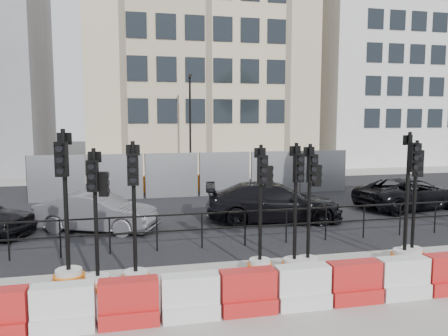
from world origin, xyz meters
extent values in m
plane|color=#51514C|center=(0.00, 0.00, 0.00)|extent=(120.00, 120.00, 0.00)
cube|color=gray|center=(0.00, -3.00, 0.01)|extent=(40.00, 6.00, 0.02)
cube|color=black|center=(0.00, 7.00, 0.01)|extent=(40.00, 14.00, 0.03)
cube|color=gray|center=(0.00, 16.00, 0.01)|extent=(40.00, 4.00, 0.02)
cube|color=beige|center=(2.00, 22.00, 9.00)|extent=(15.00, 10.00, 18.00)
cube|color=silver|center=(17.00, 22.00, 8.00)|extent=(12.00, 9.00, 16.00)
cylinder|color=black|center=(-6.00, 1.20, 0.50)|extent=(0.04, 0.04, 1.00)
cylinder|color=black|center=(-4.80, 1.20, 0.50)|extent=(0.04, 0.04, 1.00)
cylinder|color=black|center=(-3.60, 1.20, 0.50)|extent=(0.04, 0.04, 1.00)
cylinder|color=black|center=(-2.40, 1.20, 0.50)|extent=(0.04, 0.04, 1.00)
cylinder|color=black|center=(-1.20, 1.20, 0.50)|extent=(0.04, 0.04, 1.00)
cylinder|color=black|center=(0.00, 1.20, 0.50)|extent=(0.04, 0.04, 1.00)
cylinder|color=black|center=(1.20, 1.20, 0.50)|extent=(0.04, 0.04, 1.00)
cylinder|color=black|center=(2.40, 1.20, 0.50)|extent=(0.04, 0.04, 1.00)
cylinder|color=black|center=(3.60, 1.20, 0.50)|extent=(0.04, 0.04, 1.00)
cylinder|color=black|center=(4.80, 1.20, 0.50)|extent=(0.04, 0.04, 1.00)
cylinder|color=black|center=(6.00, 1.20, 0.50)|extent=(0.04, 0.04, 1.00)
cube|color=black|center=(0.00, 1.20, 0.98)|extent=(18.00, 0.04, 0.04)
cube|color=black|center=(0.00, 1.20, 0.55)|extent=(18.00, 0.04, 0.04)
cube|color=gray|center=(-6.00, 9.00, 1.00)|extent=(2.30, 0.05, 2.00)
cylinder|color=black|center=(-7.15, 9.00, 1.00)|extent=(0.05, 0.05, 2.00)
cube|color=gray|center=(-3.60, 9.00, 1.00)|extent=(2.30, 0.05, 2.00)
cylinder|color=black|center=(-4.75, 9.00, 1.00)|extent=(0.05, 0.05, 2.00)
cube|color=gray|center=(-1.20, 9.00, 1.00)|extent=(2.30, 0.05, 2.00)
cylinder|color=black|center=(-2.35, 9.00, 1.00)|extent=(0.05, 0.05, 2.00)
cube|color=gray|center=(1.20, 9.00, 1.00)|extent=(2.30, 0.05, 2.00)
cylinder|color=black|center=(0.05, 9.00, 1.00)|extent=(0.05, 0.05, 2.00)
cube|color=gray|center=(3.60, 9.00, 1.00)|extent=(2.30, 0.05, 2.00)
cylinder|color=black|center=(2.45, 9.00, 1.00)|extent=(0.05, 0.05, 2.00)
cube|color=gray|center=(6.00, 9.00, 1.00)|extent=(2.30, 0.05, 2.00)
cylinder|color=black|center=(4.85, 9.00, 1.00)|extent=(0.05, 0.05, 2.00)
cube|color=orange|center=(-4.00, 10.50, 0.40)|extent=(1.00, 0.40, 0.80)
cube|color=orange|center=(-2.00, 10.50, 0.40)|extent=(1.00, 0.40, 0.80)
cube|color=orange|center=(0.00, 10.50, 0.40)|extent=(1.00, 0.40, 0.80)
cube|color=orange|center=(2.00, 10.50, 0.40)|extent=(1.00, 0.40, 0.80)
cylinder|color=black|center=(0.50, 15.00, 3.00)|extent=(0.12, 0.12, 6.00)
cube|color=black|center=(0.50, 14.75, 5.90)|extent=(0.12, 0.50, 0.12)
cube|color=white|center=(-4.20, -2.80, 0.15)|extent=(1.00, 0.50, 0.30)
cube|color=white|center=(-4.20, -2.80, 0.55)|extent=(1.00, 0.35, 0.50)
cube|color=red|center=(-3.15, -2.80, 0.15)|extent=(1.00, 0.50, 0.30)
cube|color=red|center=(-3.15, -2.80, 0.55)|extent=(1.00, 0.35, 0.50)
cube|color=white|center=(-2.10, -2.80, 0.15)|extent=(1.00, 0.50, 0.30)
cube|color=white|center=(-2.10, -2.80, 0.55)|extent=(1.00, 0.35, 0.50)
cube|color=red|center=(-1.05, -2.80, 0.15)|extent=(1.00, 0.50, 0.30)
cube|color=red|center=(-1.05, -2.80, 0.55)|extent=(1.00, 0.35, 0.50)
cube|color=white|center=(0.00, -2.80, 0.15)|extent=(1.00, 0.50, 0.30)
cube|color=white|center=(0.00, -2.80, 0.55)|extent=(1.00, 0.35, 0.50)
cube|color=red|center=(1.05, -2.80, 0.15)|extent=(1.00, 0.50, 0.30)
cube|color=red|center=(1.05, -2.80, 0.55)|extent=(1.00, 0.35, 0.50)
cube|color=white|center=(2.10, -2.80, 0.15)|extent=(1.00, 0.50, 0.30)
cube|color=white|center=(2.10, -2.80, 0.55)|extent=(1.00, 0.35, 0.50)
cube|color=red|center=(3.15, -2.80, 0.15)|extent=(1.00, 0.50, 0.30)
cylinder|color=white|center=(-4.36, -0.86, 0.20)|extent=(0.54, 0.54, 0.40)
torus|color=orange|center=(-4.36, -0.86, 0.12)|extent=(0.65, 0.65, 0.05)
torus|color=orange|center=(-4.36, -0.86, 0.20)|extent=(0.65, 0.65, 0.05)
torus|color=orange|center=(-4.36, -0.86, 0.28)|extent=(0.65, 0.65, 0.05)
cylinder|color=black|center=(-4.36, -0.86, 1.80)|extent=(0.09, 0.09, 3.00)
cube|color=black|center=(-4.39, -0.98, 2.70)|extent=(0.27, 0.20, 0.70)
cylinder|color=black|center=(-4.41, -1.05, 2.48)|extent=(0.16, 0.09, 0.15)
cylinder|color=black|center=(-4.41, -1.05, 2.70)|extent=(0.16, 0.09, 0.15)
cylinder|color=black|center=(-4.41, -1.05, 2.92)|extent=(0.16, 0.09, 0.15)
cube|color=black|center=(-4.34, -0.80, 3.10)|extent=(0.30, 0.11, 0.24)
cylinder|color=white|center=(-3.75, -1.24, 0.18)|extent=(0.48, 0.48, 0.36)
torus|color=orange|center=(-3.75, -1.24, 0.11)|extent=(0.58, 0.58, 0.04)
torus|color=orange|center=(-3.75, -1.24, 0.18)|extent=(0.58, 0.58, 0.04)
torus|color=orange|center=(-3.75, -1.24, 0.25)|extent=(0.58, 0.58, 0.04)
cylinder|color=black|center=(-3.75, -1.24, 1.60)|extent=(0.08, 0.08, 2.67)
cube|color=black|center=(-3.78, -1.34, 2.40)|extent=(0.24, 0.17, 0.62)
cylinder|color=black|center=(-3.80, -1.41, 2.20)|extent=(0.14, 0.07, 0.13)
cylinder|color=black|center=(-3.80, -1.41, 2.40)|extent=(0.14, 0.07, 0.13)
cylinder|color=black|center=(-3.80, -1.41, 2.59)|extent=(0.14, 0.07, 0.13)
cube|color=black|center=(-3.74, -1.19, 2.75)|extent=(0.27, 0.09, 0.21)
cube|color=black|center=(-3.58, -1.28, 2.22)|extent=(0.20, 0.15, 0.49)
cylinder|color=white|center=(-3.00, -1.18, 0.19)|extent=(0.50, 0.50, 0.37)
torus|color=orange|center=(-3.00, -1.18, 0.11)|extent=(0.60, 0.60, 0.05)
torus|color=orange|center=(-3.00, -1.18, 0.19)|extent=(0.60, 0.60, 0.05)
torus|color=orange|center=(-3.00, -1.18, 0.26)|extent=(0.60, 0.60, 0.05)
cylinder|color=black|center=(-3.00, -1.18, 1.67)|extent=(0.08, 0.08, 2.78)
cube|color=black|center=(-3.01, -1.29, 2.50)|extent=(0.23, 0.14, 0.65)
cylinder|color=black|center=(-3.01, -1.36, 2.30)|extent=(0.14, 0.06, 0.14)
cylinder|color=black|center=(-3.01, -1.36, 2.50)|extent=(0.14, 0.06, 0.14)
cylinder|color=black|center=(-3.01, -1.36, 2.71)|extent=(0.14, 0.06, 0.14)
cube|color=black|center=(-3.00, -1.12, 2.87)|extent=(0.28, 0.05, 0.22)
cylinder|color=white|center=(-0.25, -0.98, 0.18)|extent=(0.48, 0.48, 0.36)
torus|color=orange|center=(-0.25, -0.98, 0.11)|extent=(0.58, 0.58, 0.04)
torus|color=orange|center=(-0.25, -0.98, 0.18)|extent=(0.58, 0.58, 0.04)
torus|color=orange|center=(-0.25, -0.98, 0.25)|extent=(0.58, 0.58, 0.04)
cylinder|color=black|center=(-0.25, -0.98, 1.60)|extent=(0.08, 0.08, 2.67)
cube|color=black|center=(-0.25, -1.09, 2.40)|extent=(0.22, 0.14, 0.62)
cylinder|color=black|center=(-0.24, -1.16, 2.21)|extent=(0.14, 0.05, 0.13)
cylinder|color=black|center=(-0.24, -1.16, 2.40)|extent=(0.14, 0.05, 0.13)
cylinder|color=black|center=(-0.24, -1.16, 2.60)|extent=(0.14, 0.05, 0.13)
cube|color=black|center=(-0.26, -0.93, 2.76)|extent=(0.27, 0.05, 0.21)
cube|color=black|center=(-0.08, -0.97, 2.22)|extent=(0.19, 0.13, 0.49)
cylinder|color=white|center=(0.51, -1.13, 0.18)|extent=(0.49, 0.49, 0.36)
torus|color=orange|center=(0.51, -1.13, 0.11)|extent=(0.59, 0.59, 0.05)
torus|color=orange|center=(0.51, -1.13, 0.18)|extent=(0.59, 0.59, 0.05)
torus|color=orange|center=(0.51, -1.13, 0.25)|extent=(0.59, 0.59, 0.05)
cylinder|color=black|center=(0.51, -1.13, 1.62)|extent=(0.08, 0.08, 2.71)
cube|color=black|center=(0.53, -1.24, 2.44)|extent=(0.23, 0.16, 0.63)
cylinder|color=black|center=(0.54, -1.31, 2.24)|extent=(0.14, 0.06, 0.14)
cylinder|color=black|center=(0.54, -1.31, 2.44)|extent=(0.14, 0.06, 0.14)
cylinder|color=black|center=(0.54, -1.31, 2.63)|extent=(0.14, 0.06, 0.14)
cube|color=black|center=(0.50, -1.07, 2.80)|extent=(0.27, 0.07, 0.22)
cylinder|color=white|center=(0.85, -1.10, 0.18)|extent=(0.48, 0.48, 0.36)
torus|color=orange|center=(0.85, -1.10, 0.11)|extent=(0.58, 0.58, 0.04)
torus|color=orange|center=(0.85, -1.10, 0.18)|extent=(0.58, 0.58, 0.04)
torus|color=orange|center=(0.85, -1.10, 0.25)|extent=(0.58, 0.58, 0.04)
cylinder|color=black|center=(0.85, -1.10, 1.61)|extent=(0.08, 0.08, 2.68)
cube|color=black|center=(0.86, -1.21, 2.41)|extent=(0.23, 0.15, 0.63)
cylinder|color=black|center=(0.87, -1.28, 2.22)|extent=(0.14, 0.06, 0.13)
cylinder|color=black|center=(0.87, -1.28, 2.41)|extent=(0.14, 0.06, 0.13)
cylinder|color=black|center=(0.87, -1.28, 2.61)|extent=(0.14, 0.06, 0.13)
cube|color=black|center=(0.84, -1.05, 2.77)|extent=(0.27, 0.05, 0.21)
cube|color=black|center=(1.03, -1.08, 2.23)|extent=(0.19, 0.13, 0.49)
cylinder|color=white|center=(3.30, -1.16, 0.19)|extent=(0.52, 0.52, 0.39)
torus|color=orange|center=(3.30, -1.16, 0.12)|extent=(0.63, 0.63, 0.05)
torus|color=orange|center=(3.30, -1.16, 0.19)|extent=(0.63, 0.63, 0.05)
torus|color=orange|center=(3.30, -1.16, 0.27)|extent=(0.63, 0.63, 0.05)
cylinder|color=black|center=(3.30, -1.16, 1.75)|extent=(0.09, 0.09, 2.91)
cube|color=black|center=(3.33, -1.27, 2.62)|extent=(0.26, 0.19, 0.68)
cylinder|color=black|center=(3.34, -1.35, 2.40)|extent=(0.15, 0.08, 0.15)
cylinder|color=black|center=(3.34, -1.35, 2.62)|extent=(0.15, 0.08, 0.15)
cylinder|color=black|center=(3.34, -1.35, 2.83)|extent=(0.15, 0.08, 0.15)
cube|color=black|center=(3.29, -1.10, 3.01)|extent=(0.29, 0.09, 0.23)
cylinder|color=white|center=(3.65, -0.96, 0.18)|extent=(0.49, 0.49, 0.36)
torus|color=orange|center=(3.65, -0.96, 0.11)|extent=(0.59, 0.59, 0.05)
torus|color=orange|center=(3.65, -0.96, 0.18)|extent=(0.59, 0.59, 0.05)
torus|color=orange|center=(3.65, -0.96, 0.25)|extent=(0.59, 0.59, 0.05)
cylinder|color=black|center=(3.65, -0.96, 1.63)|extent=(0.08, 0.08, 2.72)
cube|color=black|center=(3.62, -1.07, 2.45)|extent=(0.24, 0.17, 0.63)
cylinder|color=black|center=(3.61, -1.14, 2.25)|extent=(0.14, 0.08, 0.14)
cylinder|color=black|center=(3.61, -1.14, 2.45)|extent=(0.14, 0.08, 0.14)
cylinder|color=black|center=(3.61, -1.14, 2.65)|extent=(0.14, 0.08, 0.14)
cube|color=black|center=(3.66, -0.91, 2.81)|extent=(0.27, 0.09, 0.22)
imported|color=#535359|center=(-4.07, 3.76, 0.61)|extent=(3.94, 4.63, 1.22)
imported|color=black|center=(1.73, 3.82, 0.67)|extent=(3.59, 5.32, 1.34)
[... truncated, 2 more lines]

